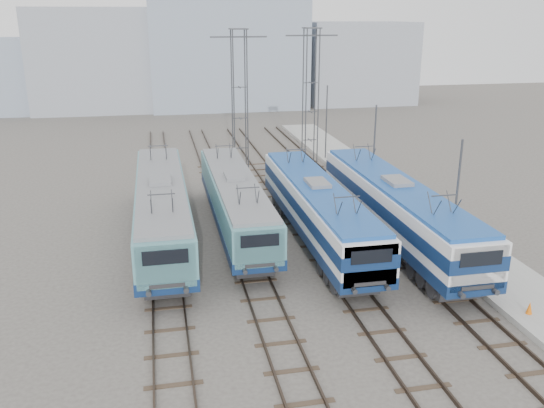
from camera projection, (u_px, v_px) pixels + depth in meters
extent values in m
plane|color=#514C47|center=(308.00, 295.00, 28.19)|extent=(160.00, 160.00, 0.00)
cube|color=#9E9E99|center=(428.00, 223.00, 37.52)|extent=(4.00, 70.00, 0.30)
cube|color=navy|center=(163.00, 220.00, 34.35)|extent=(2.94, 18.55, 0.62)
cube|color=teal|center=(161.00, 200.00, 33.96)|extent=(2.89, 18.55, 1.86)
cube|color=teal|center=(166.00, 264.00, 25.72)|extent=(2.65, 0.72, 2.10)
cube|color=slate|center=(160.00, 183.00, 33.63)|extent=(2.65, 17.81, 0.21)
cube|color=#262628|center=(166.00, 275.00, 28.84)|extent=(2.16, 3.71, 0.70)
cube|color=#262628|center=(161.00, 201.00, 40.34)|extent=(2.16, 3.71, 0.70)
cube|color=navy|center=(235.00, 211.00, 36.07)|extent=(2.74, 17.27, 0.58)
cube|color=teal|center=(235.00, 194.00, 35.71)|extent=(2.69, 17.27, 1.73)
cube|color=teal|center=(259.00, 247.00, 28.04)|extent=(2.47, 0.67, 1.96)
cube|color=slate|center=(235.00, 179.00, 35.40)|extent=(2.47, 16.58, 0.19)
cube|color=#262628|center=(250.00, 258.00, 30.94)|extent=(2.02, 3.45, 0.65)
cube|color=#262628|center=(224.00, 195.00, 41.65)|extent=(2.02, 3.45, 0.65)
cube|color=navy|center=(316.00, 221.00, 34.31)|extent=(2.82, 17.79, 0.59)
cube|color=white|center=(317.00, 202.00, 33.94)|extent=(2.77, 17.79, 1.78)
cube|color=navy|center=(317.00, 203.00, 33.95)|extent=(2.81, 17.81, 0.69)
cube|color=white|center=(368.00, 263.00, 26.04)|extent=(2.55, 0.69, 2.02)
cube|color=#184A9A|center=(317.00, 186.00, 33.63)|extent=(2.55, 17.08, 0.20)
cube|color=#262628|center=(348.00, 274.00, 29.02)|extent=(2.08, 3.56, 0.67)
cube|color=#262628|center=(293.00, 202.00, 40.06)|extent=(2.08, 3.56, 0.67)
cube|color=navy|center=(394.00, 221.00, 34.18)|extent=(2.94, 18.56, 0.62)
cube|color=white|center=(396.00, 201.00, 33.79)|extent=(2.89, 18.56, 1.86)
cube|color=navy|center=(396.00, 202.00, 33.81)|extent=(2.93, 18.58, 0.72)
cube|color=white|center=(475.00, 266.00, 25.55)|extent=(2.66, 0.72, 2.10)
cube|color=#184A9A|center=(397.00, 184.00, 33.47)|extent=(2.66, 17.82, 0.21)
cube|color=#262628|center=(442.00, 277.00, 28.67)|extent=(2.17, 3.71, 0.70)
cube|color=#262628|center=(358.00, 202.00, 40.18)|extent=(2.17, 3.71, 0.70)
cylinder|color=#3F4247|center=(234.00, 107.00, 46.15)|extent=(0.10, 0.10, 12.00)
cylinder|color=#3F4247|center=(248.00, 107.00, 46.36)|extent=(0.10, 0.10, 12.00)
cylinder|color=#3F4247|center=(232.00, 105.00, 47.18)|extent=(0.10, 0.10, 12.00)
cylinder|color=#3F4247|center=(245.00, 105.00, 47.39)|extent=(0.10, 0.10, 12.00)
cube|color=#3F4247|center=(239.00, 37.00, 45.08)|extent=(4.50, 0.12, 0.12)
cylinder|color=#3F4247|center=(306.00, 101.00, 49.25)|extent=(0.10, 0.10, 12.00)
cylinder|color=#3F4247|center=(318.00, 101.00, 49.46)|extent=(0.10, 0.10, 12.00)
cylinder|color=#3F4247|center=(303.00, 100.00, 50.27)|extent=(0.10, 0.10, 12.00)
cylinder|color=#3F4247|center=(315.00, 99.00, 50.48)|extent=(0.10, 0.10, 12.00)
cube|color=#3F4247|center=(312.00, 35.00, 48.17)|extent=(4.50, 0.12, 0.12)
cylinder|color=#3F4247|center=(456.00, 204.00, 30.58)|extent=(0.12, 0.12, 7.00)
cylinder|color=#3F4247|center=(374.00, 153.00, 41.74)|extent=(0.12, 0.12, 7.00)
cylinder|color=#3F4247|center=(326.00, 124.00, 52.91)|extent=(0.12, 0.12, 7.00)
cone|color=orange|center=(529.00, 308.00, 25.76)|extent=(0.28, 0.28, 0.58)
cube|color=#979EAA|center=(100.00, 60.00, 81.02)|extent=(18.00, 12.00, 14.00)
cube|color=#8D9CB0|center=(226.00, 44.00, 83.80)|extent=(22.00, 14.00, 18.00)
cube|color=#979EAA|center=(356.00, 63.00, 88.53)|extent=(16.00, 12.00, 12.00)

